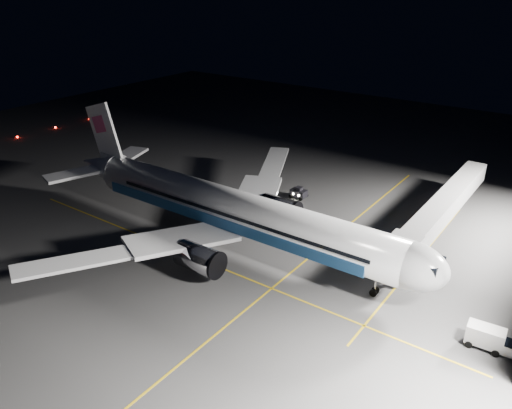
{
  "coord_description": "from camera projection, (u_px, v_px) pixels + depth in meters",
  "views": [
    {
      "loc": [
        37.84,
        -47.76,
        34.2
      ],
      "look_at": [
        1.97,
        1.91,
        6.0
      ],
      "focal_mm": 35.0,
      "sensor_mm": 36.0,
      "label": 1
    }
  ],
  "objects": [
    {
      "name": "guide_line_main",
      "position": [
        298.0,
        267.0,
        64.28
      ],
      "size": [
        0.25,
        80.0,
        0.01
      ],
      "primitive_type": "cube",
      "color": "gold",
      "rests_on": "ground"
    },
    {
      "name": "baggage_tug",
      "position": [
        299.0,
        193.0,
        84.01
      ],
      "size": [
        2.66,
        2.15,
        1.91
      ],
      "rotation": [
        0.0,
        0.0,
        -0.02
      ],
      "color": "black",
      "rests_on": "ground"
    },
    {
      "name": "safety_cone_a",
      "position": [
        267.0,
        220.0,
        76.04
      ],
      "size": [
        0.39,
        0.39,
        0.58
      ],
      "primitive_type": "cone",
      "color": "#E05F09",
      "rests_on": "ground"
    },
    {
      "name": "airliner",
      "position": [
        230.0,
        209.0,
        68.01
      ],
      "size": [
        61.48,
        54.22,
        16.64
      ],
      "color": "silver",
      "rests_on": "ground"
    },
    {
      "name": "safety_cone_c",
      "position": [
        260.0,
        201.0,
        82.5
      ],
      "size": [
        0.39,
        0.39,
        0.58
      ],
      "primitive_type": "cone",
      "color": "#E05F09",
      "rests_on": "ground"
    },
    {
      "name": "service_truck",
      "position": [
        490.0,
        338.0,
        49.75
      ],
      "size": [
        4.78,
        2.34,
        2.38
      ],
      "rotation": [
        0.0,
        0.0,
        0.07
      ],
      "color": "silver",
      "rests_on": "ground"
    },
    {
      "name": "jet_bridge",
      "position": [
        441.0,
        210.0,
        69.28
      ],
      "size": [
        3.6,
        34.4,
        6.3
      ],
      "color": "#B2B2B7",
      "rests_on": "ground"
    },
    {
      "name": "guide_line_cross",
      "position": [
        208.0,
        263.0,
        65.17
      ],
      "size": [
        70.0,
        0.25,
        0.01
      ],
      "primitive_type": "cube",
      "color": "gold",
      "rests_on": "ground"
    },
    {
      "name": "guide_line_side",
      "position": [
        416.0,
        263.0,
        65.26
      ],
      "size": [
        0.25,
        40.0,
        0.01
      ],
      "primitive_type": "cube",
      "color": "gold",
      "rests_on": "ground"
    },
    {
      "name": "ground",
      "position": [
        237.0,
        245.0,
        69.6
      ],
      "size": [
        200.0,
        200.0,
        0.0
      ],
      "primitive_type": "plane",
      "color": "#4C4C4F",
      "rests_on": "ground"
    },
    {
      "name": "safety_cone_b",
      "position": [
        265.0,
        225.0,
        74.42
      ],
      "size": [
        0.38,
        0.38,
        0.57
      ],
      "primitive_type": "cone",
      "color": "#E05F09",
      "rests_on": "ground"
    }
  ]
}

